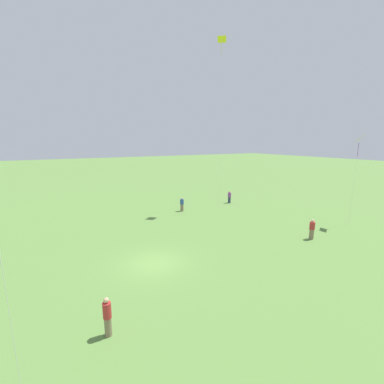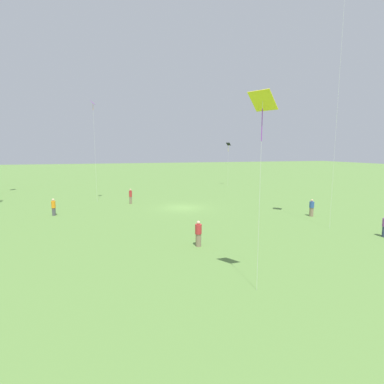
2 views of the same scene
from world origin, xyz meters
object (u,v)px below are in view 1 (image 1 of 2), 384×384
Objects in this scene: person_2 at (312,229)px; person_3 at (182,204)px; person_0 at (107,317)px; person_4 at (229,197)px; kite_1 at (359,141)px; kite_4 at (222,50)px.

person_2 reaches higher than person_3.
person_0 is 1.03× the size of person_2.
person_4 is (-19.89, -17.17, -0.10)m from person_0.
person_3 is 7.70m from person_4.
person_4 is at bearing -81.99° from person_0.
kite_1 is (-12.66, 13.00, 7.59)m from person_3.
person_2 is 21.32m from kite_4.
person_3 is at bearing -138.09° from person_2.
person_2 is at bearing 76.49° from person_3.
person_0 is at bearing -61.48° from person_2.
kite_4 is (-16.55, -15.05, 17.45)m from person_0.
kite_1 is (-4.98, 13.56, 7.60)m from person_4.
person_3 is 18.14m from kite_4.
kite_1 reaches higher than person_0.
person_3 reaches higher than person_4.
person_3 is at bearing -29.20° from kite_1.
person_0 is 26.28m from person_4.
kite_1 is (-24.87, -3.61, 7.50)m from person_0.
person_2 is 0.09× the size of kite_4.
person_4 is 17.99m from kite_4.
kite_1 is at bearing -179.38° from person_4.
person_0 is 1.09× the size of person_4.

